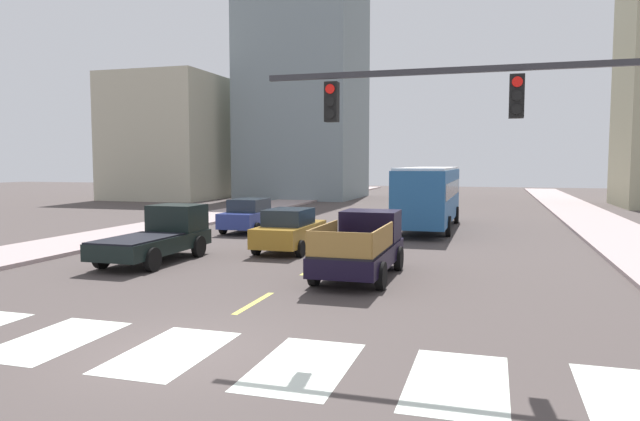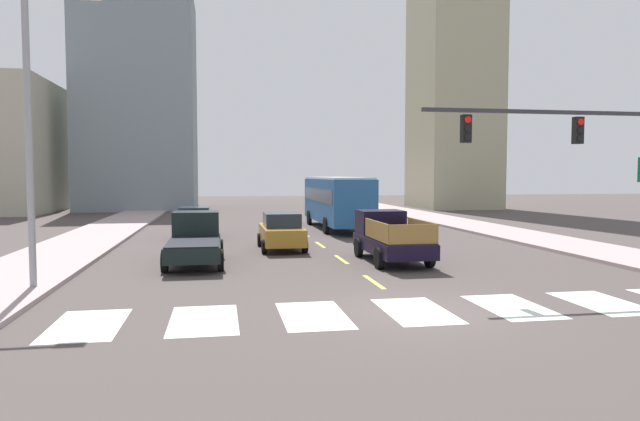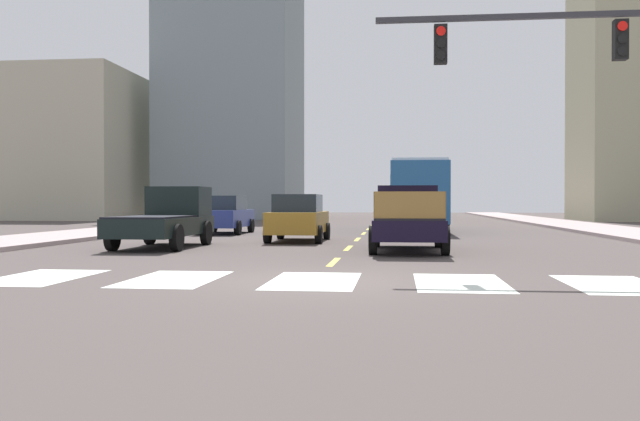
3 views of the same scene
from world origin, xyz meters
TOP-DOWN VIEW (x-y plane):
  - ground_plane at (0.00, 0.00)m, footprint 160.00×160.00m
  - sidewalk_right at (11.69, 18.00)m, footprint 3.86×110.00m
  - sidewalk_left at (-11.69, 18.00)m, footprint 3.86×110.00m
  - crosswalk_stripe_1 at (-5.29, 0.00)m, footprint 1.60×2.93m
  - crosswalk_stripe_2 at (-2.65, 0.00)m, footprint 1.60×2.93m
  - crosswalk_stripe_3 at (0.00, 0.00)m, footprint 1.60×2.93m
  - crosswalk_stripe_4 at (2.65, 0.00)m, footprint 1.60×2.93m
  - crosswalk_stripe_5 at (5.29, 0.00)m, footprint 1.60×2.93m
  - lane_dash_0 at (0.00, 4.00)m, footprint 0.16×2.40m
  - lane_dash_1 at (0.00, 9.00)m, footprint 0.16×2.40m
  - lane_dash_2 at (0.00, 14.00)m, footprint 0.16×2.40m
  - lane_dash_3 at (0.00, 19.00)m, footprint 0.16×2.40m
  - lane_dash_4 at (0.00, 24.00)m, footprint 0.16×2.40m
  - lane_dash_5 at (0.00, 29.00)m, footprint 0.16×2.40m
  - lane_dash_6 at (0.00, 34.00)m, footprint 0.16×2.40m
  - lane_dash_7 at (0.00, 39.00)m, footprint 0.16×2.40m
  - pickup_stakebed at (1.84, 8.42)m, footprint 2.18×5.20m
  - pickup_dark at (-5.86, 9.04)m, footprint 2.18×5.20m
  - city_bus at (2.48, 22.02)m, footprint 2.72×10.80m
  - sedan_far at (-6.26, 18.13)m, footprint 2.02×4.40m
  - sedan_near_left at (-2.09, 12.52)m, footprint 2.02×4.40m
  - block_mid_left at (-25.23, 42.59)m, footprint 10.20×11.86m
  - block_mid_right at (-12.85, 47.14)m, footprint 11.08×11.45m

SIDE VIEW (x-z plane):
  - ground_plane at x=0.00m, z-range 0.00..0.00m
  - lane_dash_0 at x=0.00m, z-range 0.00..0.01m
  - lane_dash_1 at x=0.00m, z-range 0.00..0.01m
  - lane_dash_2 at x=0.00m, z-range 0.00..0.01m
  - lane_dash_3 at x=0.00m, z-range 0.00..0.01m
  - lane_dash_4 at x=0.00m, z-range 0.00..0.01m
  - lane_dash_5 at x=0.00m, z-range 0.00..0.01m
  - lane_dash_6 at x=0.00m, z-range 0.00..0.01m
  - lane_dash_7 at x=0.00m, z-range 0.00..0.01m
  - crosswalk_stripe_1 at x=-5.29m, z-range 0.00..0.01m
  - crosswalk_stripe_2 at x=-2.65m, z-range 0.00..0.01m
  - crosswalk_stripe_3 at x=0.00m, z-range 0.00..0.01m
  - crosswalk_stripe_4 at x=2.65m, z-range 0.00..0.01m
  - crosswalk_stripe_5 at x=5.29m, z-range 0.00..0.01m
  - sidewalk_right at x=11.69m, z-range 0.00..0.15m
  - sidewalk_left at x=-11.69m, z-range 0.00..0.15m
  - sedan_far at x=-6.26m, z-range 0.00..1.72m
  - sedan_near_left at x=-2.09m, z-range 0.00..1.72m
  - pickup_dark at x=-5.86m, z-range -0.06..1.90m
  - pickup_stakebed at x=1.84m, z-range -0.04..1.92m
  - city_bus at x=2.48m, z-range 0.29..3.61m
  - block_mid_left at x=-25.23m, z-range 0.00..12.09m
  - block_mid_right at x=-12.85m, z-range 0.00..21.60m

